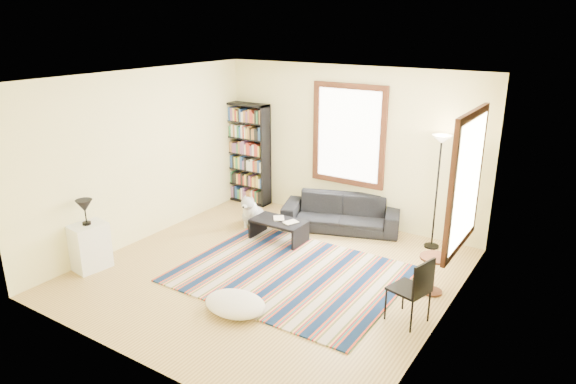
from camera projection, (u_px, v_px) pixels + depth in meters
The scene contains 21 objects.
floor at pixel (270, 275), 7.57m from camera, with size 5.00×5.00×0.10m, color tan.
ceiling at pixel (267, 75), 6.65m from camera, with size 5.00×5.00×0.10m, color white.
wall_back at pixel (350, 145), 9.14m from camera, with size 5.00×0.10×2.80m, color #FFF4AB.
wall_front at pixel (121, 246), 5.08m from camera, with size 5.00×0.10×2.80m, color #FFF4AB.
wall_left at pixel (141, 156), 8.42m from camera, with size 0.10×5.00×2.80m, color #FFF4AB.
wall_right at pixel (453, 218), 5.80m from camera, with size 0.10×5.00×2.80m, color #FFF4AB.
window_back at pixel (349, 135), 9.01m from camera, with size 1.20×0.06×1.60m, color white.
window_right at pixel (467, 182), 6.41m from camera, with size 0.06×1.20×1.60m, color white.
rug at pixel (290, 274), 7.47m from camera, with size 3.10×2.48×0.02m, color #0C1E3D.
sofa at pixel (341, 213), 9.03m from camera, with size 0.79×2.02×0.59m, color black.
bookshelf at pixel (248, 154), 10.17m from camera, with size 0.90×0.30×2.00m, color black.
coffee_table at pixel (279, 230), 8.58m from camera, with size 0.90×0.50×0.36m, color black.
book_a at pixel (274, 219), 8.57m from camera, with size 0.23×0.17×0.02m, color beige.
book_b at pixel (288, 221), 8.48m from camera, with size 0.17×0.23×0.02m, color beige.
floor_cushion at pixel (235, 304), 6.50m from camera, with size 0.84×0.63×0.21m, color white.
floor_lamp at pixel (436, 193), 8.08m from camera, with size 0.30×0.30×1.86m, color black, non-canonical shape.
side_table at pixel (433, 275), 6.90m from camera, with size 0.40×0.40×0.54m, color #462411.
folding_chair at pixel (409, 289), 6.20m from camera, with size 0.42×0.40×0.86m, color black.
white_cabinet at pixel (90, 247), 7.56m from camera, with size 0.38×0.50×0.70m, color white.
table_lamp at pixel (85, 212), 7.39m from camera, with size 0.24×0.24×0.38m, color black, non-canonical shape.
dog at pixel (253, 210), 9.18m from camera, with size 0.42×0.59×0.59m, color beige, non-canonical shape.
Camera 1 is at (3.90, -5.55, 3.53)m, focal length 32.00 mm.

